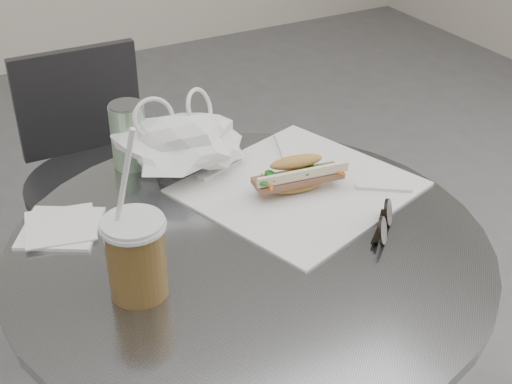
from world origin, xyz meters
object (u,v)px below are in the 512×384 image
banh_mi (297,175)px  chair_far (108,220)px  iced_coffee (136,256)px  cafe_table (250,370)px  sunglasses (384,223)px  drink_can (129,135)px

banh_mi → chair_far: bearing=112.0°
chair_far → iced_coffee: bearing=78.7°
cafe_table → sunglasses: 0.36m
sunglasses → drink_can: size_ratio=0.68×
iced_coffee → drink_can: 0.37m
chair_far → sunglasses: bearing=106.1°
banh_mi → drink_can: 0.32m
chair_far → banh_mi: size_ratio=3.79×
sunglasses → cafe_table: bearing=116.5°
drink_can → cafe_table: bearing=-76.9°
cafe_table → sunglasses: bearing=-20.1°
cafe_table → banh_mi: 0.35m
cafe_table → iced_coffee: bearing=-171.2°
cafe_table → drink_can: drink_can is taller
banh_mi → iced_coffee: iced_coffee is taller
iced_coffee → drink_can: bearing=71.8°
iced_coffee → cafe_table: bearing=8.8°
chair_far → iced_coffee: iced_coffee is taller
iced_coffee → sunglasses: size_ratio=3.10×
iced_coffee → sunglasses: iced_coffee is taller
cafe_table → sunglasses: size_ratio=9.00×
banh_mi → cafe_table: bearing=-138.9°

